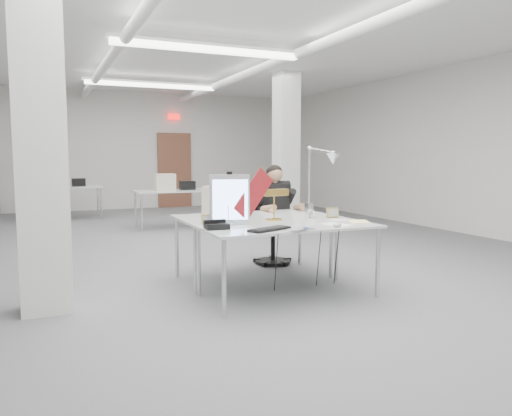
{
  "coord_description": "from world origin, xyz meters",
  "views": [
    {
      "loc": [
        -2.31,
        -7.02,
        1.46
      ],
      "look_at": [
        -0.14,
        -2.0,
        0.89
      ],
      "focal_mm": 35.0,
      "sensor_mm": 36.0,
      "label": 1
    }
  ],
  "objects_px": {
    "desk_main": "(288,226)",
    "laptop": "(306,229)",
    "desk_phone": "(217,226)",
    "seated_person": "(275,198)",
    "bankers_lamp": "(274,206)",
    "office_chair": "(273,223)",
    "beige_monitor": "(223,201)",
    "architect_lamp": "(319,175)",
    "monitor": "(229,200)"
  },
  "relations": [
    {
      "from": "monitor",
      "to": "beige_monitor",
      "type": "relative_size",
      "value": 1.39
    },
    {
      "from": "seated_person",
      "to": "monitor",
      "type": "relative_size",
      "value": 1.78
    },
    {
      "from": "office_chair",
      "to": "beige_monitor",
      "type": "bearing_deg",
      "value": -143.93
    },
    {
      "from": "office_chair",
      "to": "beige_monitor",
      "type": "distance_m",
      "value": 1.08
    },
    {
      "from": "laptop",
      "to": "desk_phone",
      "type": "relative_size",
      "value": 1.34
    },
    {
      "from": "laptop",
      "to": "bankers_lamp",
      "type": "bearing_deg",
      "value": 62.7
    },
    {
      "from": "bankers_lamp",
      "to": "desk_phone",
      "type": "xyz_separation_m",
      "value": [
        -0.78,
        -0.35,
        -0.14
      ]
    },
    {
      "from": "seated_person",
      "to": "monitor",
      "type": "height_order",
      "value": "seated_person"
    },
    {
      "from": "seated_person",
      "to": "desk_phone",
      "type": "height_order",
      "value": "seated_person"
    },
    {
      "from": "monitor",
      "to": "laptop",
      "type": "distance_m",
      "value": 0.9
    },
    {
      "from": "desk_main",
      "to": "monitor",
      "type": "relative_size",
      "value": 3.49
    },
    {
      "from": "monitor",
      "to": "beige_monitor",
      "type": "height_order",
      "value": "monitor"
    },
    {
      "from": "monitor",
      "to": "desk_phone",
      "type": "xyz_separation_m",
      "value": [
        -0.23,
        -0.24,
        -0.23
      ]
    },
    {
      "from": "desk_main",
      "to": "desk_phone",
      "type": "height_order",
      "value": "desk_phone"
    },
    {
      "from": "desk_main",
      "to": "desk_phone",
      "type": "relative_size",
      "value": 8.08
    },
    {
      "from": "laptop",
      "to": "bankers_lamp",
      "type": "xyz_separation_m",
      "value": [
        0.05,
        0.8,
        0.15
      ]
    },
    {
      "from": "desk_phone",
      "to": "architect_lamp",
      "type": "xyz_separation_m",
      "value": [
        1.54,
        0.66,
        0.45
      ]
    },
    {
      "from": "seated_person",
      "to": "architect_lamp",
      "type": "relative_size",
      "value": 0.96
    },
    {
      "from": "seated_person",
      "to": "desk_main",
      "type": "bearing_deg",
      "value": -103.2
    },
    {
      "from": "monitor",
      "to": "bankers_lamp",
      "type": "relative_size",
      "value": 1.58
    },
    {
      "from": "desk_phone",
      "to": "office_chair",
      "type": "bearing_deg",
      "value": 54.47
    },
    {
      "from": "architect_lamp",
      "to": "monitor",
      "type": "bearing_deg",
      "value": -168.68
    },
    {
      "from": "desk_main",
      "to": "beige_monitor",
      "type": "height_order",
      "value": "beige_monitor"
    },
    {
      "from": "desk_main",
      "to": "seated_person",
      "type": "bearing_deg",
      "value": 69.56
    },
    {
      "from": "bankers_lamp",
      "to": "architect_lamp",
      "type": "height_order",
      "value": "architect_lamp"
    },
    {
      "from": "laptop",
      "to": "bankers_lamp",
      "type": "distance_m",
      "value": 0.82
    },
    {
      "from": "desk_main",
      "to": "bankers_lamp",
      "type": "bearing_deg",
      "value": 86.71
    },
    {
      "from": "monitor",
      "to": "architect_lamp",
      "type": "distance_m",
      "value": 1.39
    },
    {
      "from": "bankers_lamp",
      "to": "laptop",
      "type": "bearing_deg",
      "value": -95.96
    },
    {
      "from": "desk_main",
      "to": "monitor",
      "type": "height_order",
      "value": "monitor"
    },
    {
      "from": "laptop",
      "to": "beige_monitor",
      "type": "bearing_deg",
      "value": 78.52
    },
    {
      "from": "laptop",
      "to": "bankers_lamp",
      "type": "height_order",
      "value": "bankers_lamp"
    },
    {
      "from": "office_chair",
      "to": "desk_phone",
      "type": "xyz_separation_m",
      "value": [
        -1.31,
        -1.48,
        0.22
      ]
    },
    {
      "from": "laptop",
      "to": "beige_monitor",
      "type": "height_order",
      "value": "beige_monitor"
    },
    {
      "from": "desk_main",
      "to": "office_chair",
      "type": "bearing_deg",
      "value": 70.19
    },
    {
      "from": "bankers_lamp",
      "to": "beige_monitor",
      "type": "distance_m",
      "value": 0.73
    },
    {
      "from": "beige_monitor",
      "to": "architect_lamp",
      "type": "height_order",
      "value": "architect_lamp"
    },
    {
      "from": "desk_phone",
      "to": "seated_person",
      "type": "bearing_deg",
      "value": 53.49
    },
    {
      "from": "monitor",
      "to": "beige_monitor",
      "type": "distance_m",
      "value": 0.77
    },
    {
      "from": "office_chair",
      "to": "desk_phone",
      "type": "bearing_deg",
      "value": -124.27
    },
    {
      "from": "monitor",
      "to": "desk_phone",
      "type": "distance_m",
      "value": 0.4
    },
    {
      "from": "seated_person",
      "to": "beige_monitor",
      "type": "distance_m",
      "value": 0.99
    },
    {
      "from": "desk_phone",
      "to": "beige_monitor",
      "type": "height_order",
      "value": "beige_monitor"
    },
    {
      "from": "desk_main",
      "to": "laptop",
      "type": "relative_size",
      "value": 6.04
    },
    {
      "from": "monitor",
      "to": "beige_monitor",
      "type": "bearing_deg",
      "value": 93.83
    },
    {
      "from": "beige_monitor",
      "to": "architect_lamp",
      "type": "xyz_separation_m",
      "value": [
        1.11,
        -0.33,
        0.3
      ]
    },
    {
      "from": "seated_person",
      "to": "desk_phone",
      "type": "distance_m",
      "value": 1.94
    },
    {
      "from": "bankers_lamp",
      "to": "monitor",
      "type": "bearing_deg",
      "value": -171.8
    },
    {
      "from": "laptop",
      "to": "seated_person",
      "type": "bearing_deg",
      "value": 49.29
    },
    {
      "from": "office_chair",
      "to": "beige_monitor",
      "type": "height_order",
      "value": "office_chair"
    }
  ]
}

